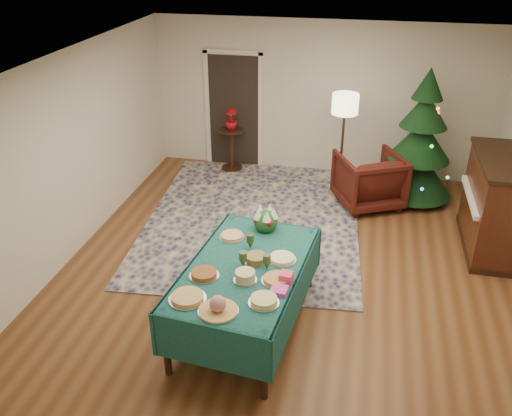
% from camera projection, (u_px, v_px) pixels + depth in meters
% --- Properties ---
extents(room_shell, '(7.00, 7.00, 7.00)m').
position_uv_depth(room_shell, '(292.00, 182.00, 6.47)').
color(room_shell, '#593319').
rests_on(room_shell, ground).
extents(doorway, '(1.08, 0.04, 2.16)m').
position_uv_depth(doorway, '(234.00, 108.00, 9.89)').
color(doorway, black).
rests_on(doorway, ground).
extents(rug, '(3.53, 4.45, 0.02)m').
position_uv_depth(rug, '(253.00, 219.00, 8.43)').
color(rug, '#121444').
rests_on(rug, ground).
extents(buffet_table, '(1.44, 2.22, 0.82)m').
position_uv_depth(buffet_table, '(246.00, 279.00, 5.90)').
color(buffet_table, black).
rests_on(buffet_table, ground).
extents(platter_0, '(0.38, 0.38, 0.05)m').
position_uv_depth(platter_0, '(187.00, 297.00, 5.30)').
color(platter_0, silver).
rests_on(platter_0, buffet_table).
extents(platter_1, '(0.39, 0.39, 0.18)m').
position_uv_depth(platter_1, '(218.00, 306.00, 5.12)').
color(platter_1, silver).
rests_on(platter_1, buffet_table).
extents(platter_2, '(0.31, 0.31, 0.07)m').
position_uv_depth(platter_2, '(264.00, 301.00, 5.25)').
color(platter_2, silver).
rests_on(platter_2, buffet_table).
extents(platter_3, '(0.32, 0.32, 0.06)m').
position_uv_depth(platter_3, '(204.00, 274.00, 5.65)').
color(platter_3, silver).
rests_on(platter_3, buffet_table).
extents(platter_4, '(0.25, 0.25, 0.11)m').
position_uv_depth(platter_4, '(245.00, 276.00, 5.57)').
color(platter_4, silver).
rests_on(platter_4, buffet_table).
extents(platter_5, '(0.31, 0.31, 0.05)m').
position_uv_depth(platter_5, '(276.00, 279.00, 5.58)').
color(platter_5, silver).
rests_on(platter_5, buffet_table).
extents(platter_6, '(0.27, 0.27, 0.08)m').
position_uv_depth(platter_6, '(256.00, 259.00, 5.89)').
color(platter_6, silver).
rests_on(platter_6, buffet_table).
extents(platter_7, '(0.32, 0.32, 0.05)m').
position_uv_depth(platter_7, '(282.00, 258.00, 5.93)').
color(platter_7, silver).
rests_on(platter_7, buffet_table).
extents(platter_8, '(0.30, 0.30, 0.05)m').
position_uv_depth(platter_8, '(232.00, 236.00, 6.35)').
color(platter_8, silver).
rests_on(platter_8, buffet_table).
extents(goblet_0, '(0.09, 0.09, 0.19)m').
position_uv_depth(goblet_0, '(250.00, 241.00, 6.09)').
color(goblet_0, '#2D471E').
rests_on(goblet_0, buffet_table).
extents(goblet_1, '(0.09, 0.09, 0.19)m').
position_uv_depth(goblet_1, '(267.00, 262.00, 5.72)').
color(goblet_1, '#2D471E').
rests_on(goblet_1, buffet_table).
extents(goblet_2, '(0.09, 0.09, 0.19)m').
position_uv_depth(goblet_2, '(243.00, 259.00, 5.77)').
color(goblet_2, '#2D471E').
rests_on(goblet_2, buffet_table).
extents(napkin_stack, '(0.18, 0.18, 0.04)m').
position_uv_depth(napkin_stack, '(279.00, 290.00, 5.41)').
color(napkin_stack, '#EE42C3').
rests_on(napkin_stack, buffet_table).
extents(gift_box, '(0.14, 0.14, 0.11)m').
position_uv_depth(gift_box, '(286.00, 278.00, 5.55)').
color(gift_box, '#F64468').
rests_on(gift_box, buffet_table).
extents(centerpiece, '(0.29, 0.30, 0.34)m').
position_uv_depth(centerpiece, '(266.00, 219.00, 6.46)').
color(centerpiece, '#1E4C1E').
rests_on(centerpiece, buffet_table).
extents(armchair, '(1.23, 1.21, 0.97)m').
position_uv_depth(armchair, '(369.00, 178.00, 8.65)').
color(armchair, '#3E130D').
rests_on(armchair, ground).
extents(floor_lamp, '(0.42, 0.42, 1.73)m').
position_uv_depth(floor_lamp, '(345.00, 110.00, 8.55)').
color(floor_lamp, '#A57F3F').
rests_on(floor_lamp, ground).
extents(side_table, '(0.44, 0.44, 0.78)m').
position_uv_depth(side_table, '(232.00, 150.00, 9.98)').
color(side_table, black).
rests_on(side_table, ground).
extents(potted_plant, '(0.22, 0.39, 0.22)m').
position_uv_depth(potted_plant, '(231.00, 124.00, 9.74)').
color(potted_plant, '#9D0B11').
rests_on(potted_plant, side_table).
extents(christmas_tree, '(1.23, 1.23, 2.19)m').
position_uv_depth(christmas_tree, '(420.00, 143.00, 8.64)').
color(christmas_tree, black).
rests_on(christmas_tree, ground).
extents(piano, '(0.74, 1.57, 1.35)m').
position_uv_depth(piano, '(496.00, 205.00, 7.42)').
color(piano, black).
rests_on(piano, ground).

